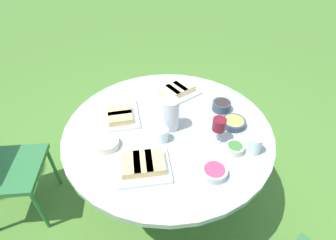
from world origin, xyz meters
TOP-DOWN VIEW (x-y plane):
  - ground_plane at (0.00, 0.00)m, footprint 40.00×40.00m
  - dining_table at (0.00, 0.00)m, footprint 1.33×1.33m
  - water_pitcher at (-0.01, -0.02)m, footprint 0.11×0.10m
  - wine_glass at (-0.23, -0.23)m, footprint 0.08×0.08m
  - platter_bread_main at (0.31, -0.21)m, footprint 0.29×0.36m
  - platter_charcuterie at (-0.26, 0.26)m, footprint 0.31×0.34m
  - platter_sandwich_side at (0.21, 0.26)m, footprint 0.35×0.30m
  - bowl_fries at (-0.16, -0.39)m, footprint 0.15×0.15m
  - bowl_salad at (-0.35, -0.27)m, footprint 0.10×0.10m
  - bowl_olives at (0.02, -0.41)m, footprint 0.12×0.12m
  - bowl_dip_red at (-0.45, -0.07)m, footprint 0.14×0.14m
  - bowl_dip_cream at (-0.01, 0.40)m, footprint 0.14×0.14m
  - cup_water_near at (-0.09, 0.08)m, footprint 0.08×0.08m
  - cup_water_far at (-0.39, -0.37)m, footprint 0.07×0.07m

SIDE VIEW (x-z plane):
  - ground_plane at x=0.00m, z-range 0.00..0.00m
  - dining_table at x=0.00m, z-range 0.28..1.03m
  - bowl_fries at x=-0.16m, z-range 0.76..0.80m
  - bowl_dip_cream at x=-0.01m, z-range 0.76..0.80m
  - platter_sandwich_side at x=0.21m, z-range 0.75..0.81m
  - bowl_dip_red at x=-0.45m, z-range 0.76..0.81m
  - bowl_salad at x=-0.35m, z-range 0.76..0.81m
  - platter_charcuterie at x=-0.26m, z-range 0.75..0.82m
  - platter_bread_main at x=0.31m, z-range 0.75..0.82m
  - bowl_olives at x=0.02m, z-range 0.76..0.82m
  - cup_water_near at x=-0.09m, z-range 0.76..0.84m
  - cup_water_far at x=-0.39m, z-range 0.76..0.86m
  - water_pitcher at x=-0.01m, z-range 0.76..0.97m
  - wine_glass at x=-0.23m, z-range 0.79..0.96m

